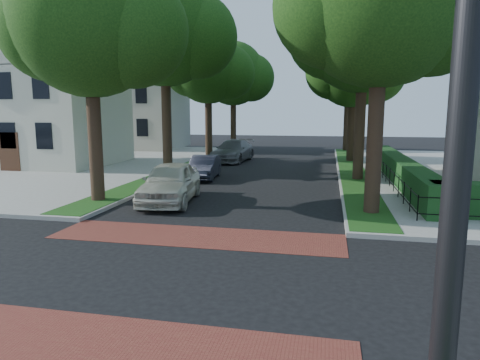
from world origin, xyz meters
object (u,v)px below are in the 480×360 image
object	(u,v)px
parked_car_rear	(233,151)
parked_car_middle	(204,167)
traffic_signal	(440,16)
parked_car_front	(170,182)

from	to	relation	value
parked_car_rear	parked_car_middle	bearing A→B (deg)	-84.00
traffic_signal	parked_car_rear	world-z (taller)	traffic_signal
traffic_signal	parked_car_middle	size ratio (longest dim) A/B	1.99
traffic_signal	parked_car_middle	bearing A→B (deg)	112.94
parked_car_front	parked_car_middle	size ratio (longest dim) A/B	1.24
parked_car_front	traffic_signal	bearing A→B (deg)	-66.20
parked_car_middle	traffic_signal	bearing A→B (deg)	-73.17
traffic_signal	parked_car_front	world-z (taller)	traffic_signal
parked_car_front	parked_car_rear	bearing A→B (deg)	84.93
parked_car_front	parked_car_middle	distance (m)	6.52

